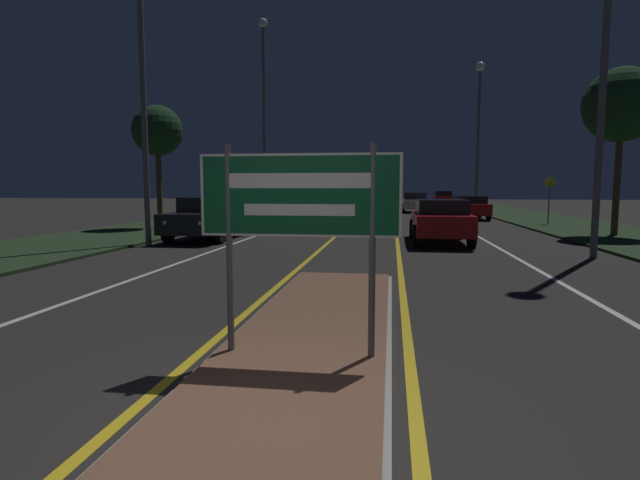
# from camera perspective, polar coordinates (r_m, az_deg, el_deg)

# --- Properties ---
(ground_plane) EXTENTS (160.00, 160.00, 0.00)m
(ground_plane) POSITION_cam_1_polar(r_m,az_deg,el_deg) (3.90, -7.22, -22.04)
(ground_plane) COLOR #282623
(median_island) EXTENTS (1.92, 10.11, 0.10)m
(median_island) POSITION_cam_1_polar(r_m,az_deg,el_deg) (5.41, -2.32, -13.35)
(median_island) COLOR #999993
(median_island) RESTS_ON ground_plane
(verge_left) EXTENTS (5.00, 100.00, 0.08)m
(verge_left) POSITION_cam_1_polar(r_m,az_deg,el_deg) (25.61, -15.92, 1.73)
(verge_left) COLOR #23381E
(verge_left) RESTS_ON ground_plane
(verge_right) EXTENTS (5.00, 100.00, 0.08)m
(verge_right) POSITION_cam_1_polar(r_m,az_deg,el_deg) (24.91, 28.26, 1.13)
(verge_right) COLOR #23381E
(verge_right) RESTS_ON ground_plane
(centre_line_yellow_left) EXTENTS (0.12, 70.00, 0.01)m
(centre_line_yellow_left) POSITION_cam_1_polar(r_m,az_deg,el_deg) (28.45, 3.94, 2.27)
(centre_line_yellow_left) COLOR gold
(centre_line_yellow_left) RESTS_ON ground_plane
(centre_line_yellow_right) EXTENTS (0.12, 70.00, 0.01)m
(centre_line_yellow_right) POSITION_cam_1_polar(r_m,az_deg,el_deg) (28.38, 8.59, 2.21)
(centre_line_yellow_right) COLOR gold
(centre_line_yellow_right) RESTS_ON ground_plane
(lane_line_white_left) EXTENTS (0.12, 70.00, 0.01)m
(lane_line_white_left) POSITION_cam_1_polar(r_m,az_deg,el_deg) (28.84, -2.12, 2.33)
(lane_line_white_left) COLOR silver
(lane_line_white_left) RESTS_ON ground_plane
(lane_line_white_right) EXTENTS (0.12, 70.00, 0.01)m
(lane_line_white_right) POSITION_cam_1_polar(r_m,az_deg,el_deg) (28.56, 14.72, 2.10)
(lane_line_white_right) COLOR silver
(lane_line_white_right) RESTS_ON ground_plane
(edge_line_white_left) EXTENTS (0.10, 70.00, 0.01)m
(edge_line_white_left) POSITION_cam_1_polar(r_m,az_deg,el_deg) (29.52, -7.86, 2.36)
(edge_line_white_left) COLOR silver
(edge_line_white_left) RESTS_ON ground_plane
(edge_line_white_right) EXTENTS (0.10, 70.00, 0.01)m
(edge_line_white_right) POSITION_cam_1_polar(r_m,az_deg,el_deg) (29.06, 20.61, 1.98)
(edge_line_white_right) COLOR silver
(edge_line_white_right) RESTS_ON ground_plane
(highway_sign) EXTENTS (2.08, 0.07, 2.18)m
(highway_sign) POSITION_cam_1_polar(r_m,az_deg,el_deg) (5.10, -2.40, 3.95)
(highway_sign) COLOR #56565B
(highway_sign) RESTS_ON median_island
(streetlight_left_near) EXTENTS (0.61, 0.61, 9.06)m
(streetlight_left_near) POSITION_cam_1_polar(r_m,az_deg,el_deg) (17.23, -19.75, 20.72)
(streetlight_left_near) COLOR #56565B
(streetlight_left_near) RESTS_ON ground_plane
(streetlight_left_far) EXTENTS (0.52, 0.52, 11.17)m
(streetlight_left_far) POSITION_cam_1_polar(r_m,az_deg,el_deg) (29.27, -6.44, 16.00)
(streetlight_left_far) COLOR #56565B
(streetlight_left_far) RESTS_ON ground_plane
(streetlight_right_far) EXTENTS (0.59, 0.59, 9.75)m
(streetlight_right_far) POSITION_cam_1_polar(r_m,az_deg,el_deg) (34.29, 17.69, 13.63)
(streetlight_right_far) COLOR #56565B
(streetlight_right_far) RESTS_ON ground_plane
(car_receding_0) EXTENTS (1.88, 4.58, 1.45)m
(car_receding_0) POSITION_cam_1_polar(r_m,az_deg,el_deg) (17.12, 13.56, 2.28)
(car_receding_0) COLOR maroon
(car_receding_0) RESTS_ON ground_plane
(car_receding_1) EXTENTS (1.92, 4.84, 1.37)m
(car_receding_1) POSITION_cam_1_polar(r_m,az_deg,el_deg) (30.98, 16.71, 3.67)
(car_receding_1) COLOR maroon
(car_receding_1) RESTS_ON ground_plane
(car_receding_2) EXTENTS (1.93, 4.55, 1.48)m
(car_receding_2) POSITION_cam_1_polar(r_m,az_deg,el_deg) (38.44, 10.76, 4.29)
(car_receding_2) COLOR silver
(car_receding_2) RESTS_ON ground_plane
(car_receding_3) EXTENTS (1.87, 4.80, 1.54)m
(car_receding_3) POSITION_cam_1_polar(r_m,az_deg,el_deg) (50.59, 13.83, 4.63)
(car_receding_3) COLOR maroon
(car_receding_3) RESTS_ON ground_plane
(car_approaching_0) EXTENTS (2.02, 4.77, 1.51)m
(car_approaching_0) POSITION_cam_1_polar(r_m,az_deg,el_deg) (18.41, -12.46, 2.60)
(car_approaching_0) COLOR black
(car_approaching_0) RESTS_ON ground_plane
(car_approaching_1) EXTENTS (1.87, 4.15, 1.45)m
(car_approaching_1) POSITION_cam_1_polar(r_m,az_deg,el_deg) (32.76, -3.84, 4.08)
(car_approaching_1) COLOR navy
(car_approaching_1) RESTS_ON ground_plane
(warning_sign) EXTENTS (0.60, 0.06, 2.32)m
(warning_sign) POSITION_cam_1_polar(r_m,az_deg,el_deg) (26.88, 24.72, 4.66)
(warning_sign) COLOR #56565B
(warning_sign) RESTS_ON verge_right
(roadside_palm_left) EXTENTS (2.20, 2.20, 5.37)m
(roadside_palm_left) POSITION_cam_1_polar(r_m,az_deg,el_deg) (23.57, -18.09, 11.69)
(roadside_palm_left) COLOR #4C3823
(roadside_palm_left) RESTS_ON verge_left
(roadside_palm_right) EXTENTS (2.71, 2.71, 6.13)m
(roadside_palm_right) POSITION_cam_1_polar(r_m,az_deg,el_deg) (21.84, 31.22, 13.00)
(roadside_palm_right) COLOR #4C3823
(roadside_palm_right) RESTS_ON verge_right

